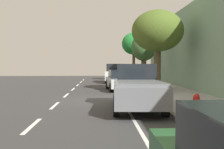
# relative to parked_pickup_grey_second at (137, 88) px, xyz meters

# --- Properties ---
(ground) EXTENTS (62.79, 62.79, 0.00)m
(ground) POSITION_rel_parked_pickup_grey_second_xyz_m (-1.07, 2.82, -0.90)
(ground) COLOR #363636
(sidewalk) EXTENTS (3.60, 39.25, 0.16)m
(sidewalk) POSITION_rel_parked_pickup_grey_second_xyz_m (2.93, 2.82, -0.82)
(sidewalk) COLOR #A6A4A6
(sidewalk) RESTS_ON ground
(curb_edge) EXTENTS (0.16, 39.25, 0.16)m
(curb_edge) POSITION_rel_parked_pickup_grey_second_xyz_m (1.04, 2.82, -0.82)
(curb_edge) COLOR gray
(curb_edge) RESTS_ON ground
(lane_stripe_centre) EXTENTS (0.14, 40.00, 0.01)m
(lane_stripe_centre) POSITION_rel_parked_pickup_grey_second_xyz_m (-3.72, 3.20, -0.90)
(lane_stripe_centre) COLOR white
(lane_stripe_centre) RESTS_ON ground
(lane_stripe_bike_edge) EXTENTS (0.12, 39.25, 0.01)m
(lane_stripe_bike_edge) POSITION_rel_parked_pickup_grey_second_xyz_m (-0.43, 2.82, -0.90)
(lane_stripe_bike_edge) COLOR white
(lane_stripe_bike_edge) RESTS_ON ground
(building_facade) EXTENTS (0.50, 39.25, 6.25)m
(building_facade) POSITION_rel_parked_pickup_grey_second_xyz_m (4.98, 2.82, 2.23)
(building_facade) COLOR gray
(building_facade) RESTS_ON ground
(parked_pickup_grey_second) EXTENTS (2.24, 5.40, 1.95)m
(parked_pickup_grey_second) POSITION_rel_parked_pickup_grey_second_xyz_m (0.00, 0.00, 0.00)
(parked_pickup_grey_second) COLOR slate
(parked_pickup_grey_second) RESTS_ON ground
(parked_sedan_silver_mid) EXTENTS (2.06, 4.51, 1.52)m
(parked_sedan_silver_mid) POSITION_rel_parked_pickup_grey_second_xyz_m (-0.14, 8.47, -0.15)
(parked_sedan_silver_mid) COLOR #B7BABF
(parked_sedan_silver_mid) RESTS_ON ground
(parked_suv_white_far) EXTENTS (2.22, 4.82, 1.99)m
(parked_suv_white_far) POSITION_rel_parked_pickup_grey_second_xyz_m (-0.06, 16.98, 0.13)
(parked_suv_white_far) COLOR white
(parked_suv_white_far) RESTS_ON ground
(bicycle_at_curb) EXTENTS (1.71, 0.46, 0.74)m
(bicycle_at_curb) POSITION_rel_parked_pickup_grey_second_xyz_m (0.58, 12.62, -0.53)
(bicycle_at_curb) COLOR black
(bicycle_at_curb) RESTS_ON ground
(cyclist_with_backpack) EXTENTS (0.49, 0.60, 1.82)m
(cyclist_with_backpack) POSITION_rel_parked_pickup_grey_second_xyz_m (0.80, 12.16, 0.22)
(cyclist_with_backpack) COLOR #C6B284
(cyclist_with_backpack) RESTS_ON ground
(street_tree_near_cyclist) EXTENTS (3.49, 3.49, 5.44)m
(street_tree_near_cyclist) POSITION_rel_parked_pickup_grey_second_xyz_m (2.27, 6.63, 3.24)
(street_tree_near_cyclist) COLOR brown
(street_tree_near_cyclist) RESTS_ON sidewalk
(street_tree_mid_block) EXTENTS (2.23, 2.23, 4.51)m
(street_tree_mid_block) POSITION_rel_parked_pickup_grey_second_xyz_m (2.27, 12.46, 2.46)
(street_tree_mid_block) COLOR brown
(street_tree_mid_block) RESTS_ON sidewalk
(street_tree_far_end) EXTENTS (2.76, 2.76, 5.46)m
(street_tree_far_end) POSITION_rel_parked_pickup_grey_second_xyz_m (2.27, 19.86, 3.39)
(street_tree_far_end) COLOR brown
(street_tree_far_end) RESTS_ON sidewalk
(fire_hydrant) EXTENTS (0.22, 0.22, 0.84)m
(fire_hydrant) POSITION_rel_parked_pickup_grey_second_xyz_m (1.47, -3.18, -0.32)
(fire_hydrant) COLOR red
(fire_hydrant) RESTS_ON sidewalk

